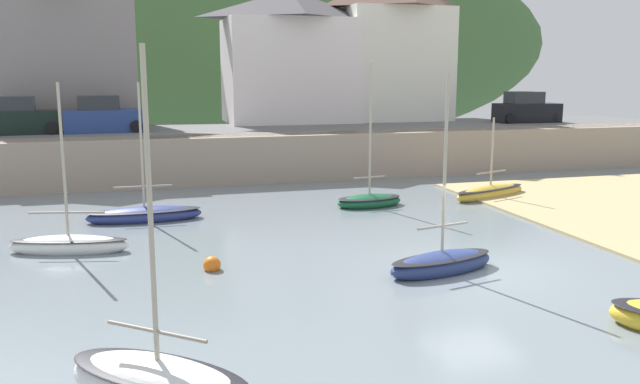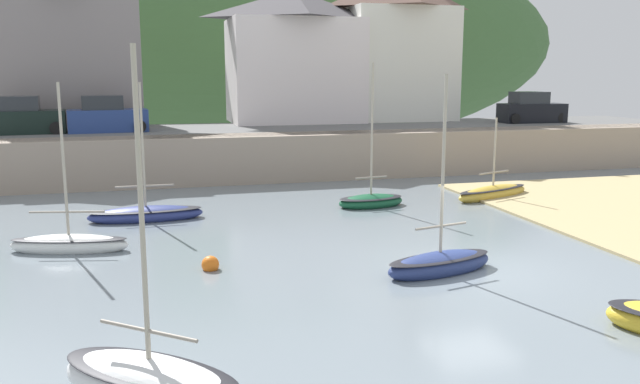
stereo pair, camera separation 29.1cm
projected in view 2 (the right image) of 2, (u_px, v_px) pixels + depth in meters
name	position (u px, v px, depth m)	size (l,w,h in m)	color
quay_seawall	(318.00, 152.00, 35.15)	(48.00, 9.40, 2.40)	#A08F7D
hillside_backdrop	(195.00, 42.00, 68.77)	(80.00, 44.00, 24.77)	#436B39
waterfront_building_left	(70.00, 44.00, 38.14)	(8.30, 5.10, 9.43)	gray
waterfront_building_centre	(294.00, 56.00, 41.64)	(8.47, 5.94, 8.23)	white
waterfront_building_right	(398.00, 46.00, 43.30)	(7.18, 5.26, 9.54)	white
church_with_spire	(418.00, 5.00, 47.32)	(3.00, 3.00, 15.44)	tan
rowboat_small_beached	(440.00, 263.00, 18.43)	(3.64, 1.92, 5.71)	navy
sailboat_white_hull	(146.00, 214.00, 24.98)	(4.32, 1.35, 5.37)	navy
motorboat_with_cabin	(150.00, 382.00, 11.24)	(3.66, 3.41, 6.25)	white
sailboat_far_left	(69.00, 243.00, 20.61)	(3.81, 1.72, 5.44)	white
sailboat_nearest_shore	(371.00, 200.00, 27.54)	(3.05, 1.74, 6.11)	#165332
sailboat_blue_trim	(493.00, 193.00, 29.30)	(4.42, 2.45, 3.77)	gold
parked_car_near_slipway	(22.00, 118.00, 34.04)	(4.23, 2.04, 1.95)	black
parked_car_by_wall	(107.00, 117.00, 35.11)	(4.23, 2.05, 1.95)	navy
parked_car_end_of_row	(531.00, 110.00, 41.62)	(4.16, 1.84, 1.95)	black
mooring_buoy	(210.00, 265.00, 18.71)	(0.51, 0.51, 0.51)	orange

